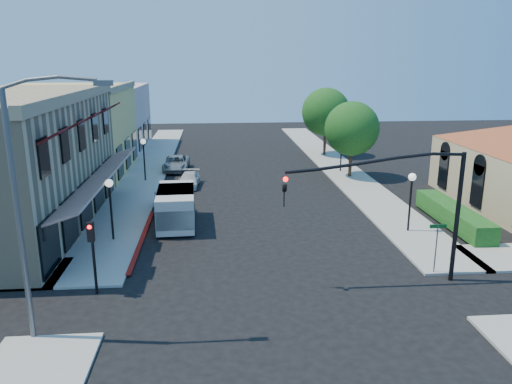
{
  "coord_description": "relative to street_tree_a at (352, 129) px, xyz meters",
  "views": [
    {
      "loc": [
        -2.78,
        -18.86,
        9.94
      ],
      "look_at": [
        -0.45,
        8.25,
        2.6
      ],
      "focal_mm": 35.0,
      "sensor_mm": 36.0,
      "label": 1
    }
  ],
  "objects": [
    {
      "name": "yellow_stucco_building",
      "position": [
        -24.3,
        4.0,
        -0.39
      ],
      "size": [
        10.0,
        12.0,
        7.6
      ],
      "primitive_type": "cube",
      "color": "#DECB64",
      "rests_on": "ground"
    },
    {
      "name": "ground",
      "position": [
        -8.8,
        -22.0,
        -4.19
      ],
      "size": [
        120.0,
        120.0,
        0.0
      ],
      "primitive_type": "plane",
      "color": "black",
      "rests_on": "ground"
    },
    {
      "name": "curb_red_strip",
      "position": [
        -15.7,
        -14.0,
        -4.19
      ],
      "size": [
        0.25,
        10.0,
        0.06
      ],
      "primitive_type": "cube",
      "color": "maroon",
      "rests_on": "ground"
    },
    {
      "name": "parked_car_d",
      "position": [
        -15.0,
        4.0,
        -3.53
      ],
      "size": [
        2.3,
        4.82,
        1.33
      ],
      "primitive_type": "imported",
      "rotation": [
        0.0,
        0.0,
        -0.02
      ],
      "color": "gray",
      "rests_on": "ground"
    },
    {
      "name": "white_van",
      "position": [
        -13.94,
        -11.57,
        -2.9
      ],
      "size": [
        2.38,
        5.11,
        2.23
      ],
      "color": "beige",
      "rests_on": "ground"
    },
    {
      "name": "hedge",
      "position": [
        2.9,
        -13.0,
        -4.19
      ],
      "size": [
        1.4,
        8.0,
        1.1
      ],
      "primitive_type": "cube",
      "color": "#194F16",
      "rests_on": "ground"
    },
    {
      "name": "lamppost_left_far",
      "position": [
        -17.3,
        0.0,
        -1.46
      ],
      "size": [
        0.44,
        0.44,
        3.57
      ],
      "color": "black",
      "rests_on": "ground"
    },
    {
      "name": "lamppost_right_near",
      "position": [
        -0.3,
        -14.0,
        -1.46
      ],
      "size": [
        0.44,
        0.44,
        3.57
      ],
      "color": "black",
      "rests_on": "ground"
    },
    {
      "name": "secondary_signal",
      "position": [
        -16.8,
        -20.59,
        -1.88
      ],
      "size": [
        0.28,
        0.42,
        3.32
      ],
      "color": "black",
      "rests_on": "ground"
    },
    {
      "name": "lamppost_right_far",
      "position": [
        -0.3,
        2.0,
        -1.46
      ],
      "size": [
        0.44,
        0.44,
        3.57
      ],
      "color": "black",
      "rests_on": "ground"
    },
    {
      "name": "pink_stucco_building",
      "position": [
        -24.3,
        16.0,
        -0.69
      ],
      "size": [
        10.0,
        12.0,
        7.0
      ],
      "primitive_type": "cube",
      "color": "beige",
      "rests_on": "ground"
    },
    {
      "name": "street_tree_b",
      "position": [
        0.0,
        10.0,
        0.35
      ],
      "size": [
        4.94,
        4.94,
        7.02
      ],
      "color": "#321E14",
      "rests_on": "ground"
    },
    {
      "name": "parked_car_c",
      "position": [
        -13.6,
        -2.0,
        -3.65
      ],
      "size": [
        1.84,
        3.89,
        1.09
      ],
      "primitive_type": "imported",
      "rotation": [
        0.0,
        0.0,
        -0.08
      ],
      "color": "silver",
      "rests_on": "ground"
    },
    {
      "name": "street_name_sign",
      "position": [
        -1.3,
        -19.8,
        -2.5
      ],
      "size": [
        0.8,
        0.06,
        2.5
      ],
      "color": "#595B5E",
      "rests_on": "ground"
    },
    {
      "name": "street_tree_a",
      "position": [
        0.0,
        0.0,
        0.0
      ],
      "size": [
        4.56,
        4.56,
        6.48
      ],
      "color": "#321E14",
      "rests_on": "ground"
    },
    {
      "name": "parked_car_b",
      "position": [
        -15.0,
        -8.36,
        -3.62
      ],
      "size": [
        1.48,
        3.56,
        1.14
      ],
      "primitive_type": "imported",
      "rotation": [
        0.0,
        0.0,
        0.08
      ],
      "color": "#B0B2B5",
      "rests_on": "ground"
    },
    {
      "name": "cobra_streetlight",
      "position": [
        -17.95,
        -24.0,
        1.07
      ],
      "size": [
        3.6,
        0.25,
        9.31
      ],
      "color": "#595B5E",
      "rests_on": "ground"
    },
    {
      "name": "sidewalk_right",
      "position": [
        -0.05,
        5.0,
        -4.13
      ],
      "size": [
        3.5,
        50.0,
        0.12
      ],
      "primitive_type": "cube",
      "color": "#9C998E",
      "rests_on": "ground"
    },
    {
      "name": "signal_mast_arm",
      "position": [
        -2.94,
        -20.5,
        -0.11
      ],
      "size": [
        8.01,
        0.39,
        6.0
      ],
      "color": "black",
      "rests_on": "ground"
    },
    {
      "name": "lamppost_left_near",
      "position": [
        -17.3,
        -14.0,
        -1.46
      ],
      "size": [
        0.44,
        0.44,
        3.57
      ],
      "color": "black",
      "rests_on": "ground"
    },
    {
      "name": "parked_car_a",
      "position": [
        -13.6,
        -10.0,
        -3.63
      ],
      "size": [
        1.59,
        3.42,
        1.13
      ],
      "primitive_type": "imported",
      "rotation": [
        0.0,
        0.0,
        0.08
      ],
      "color": "#232225",
      "rests_on": "ground"
    },
    {
      "name": "sidewalk_left",
      "position": [
        -17.55,
        5.0,
        -4.13
      ],
      "size": [
        3.5,
        50.0,
        0.12
      ],
      "primitive_type": "cube",
      "color": "#9C998E",
      "rests_on": "ground"
    }
  ]
}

